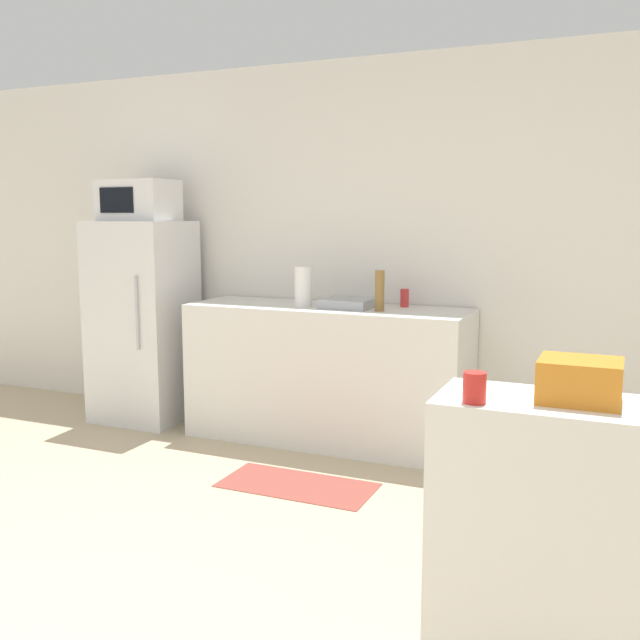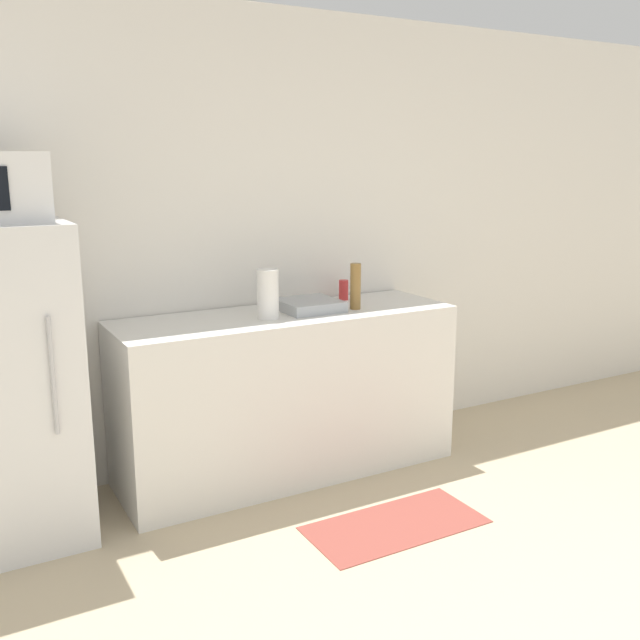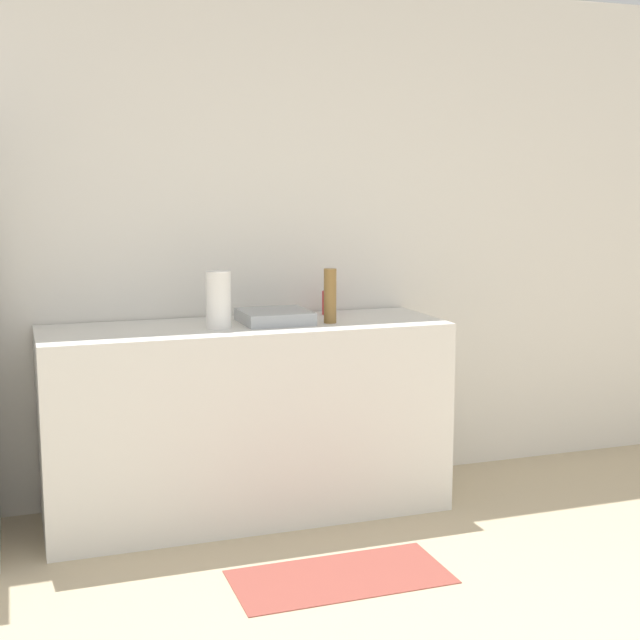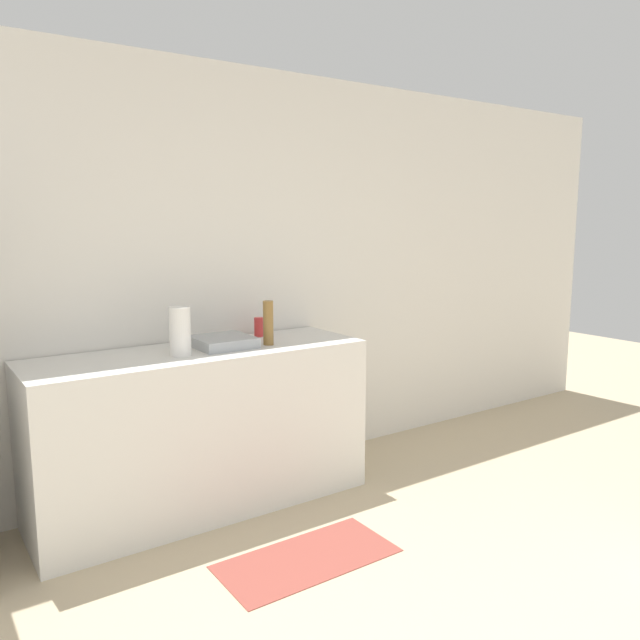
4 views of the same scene
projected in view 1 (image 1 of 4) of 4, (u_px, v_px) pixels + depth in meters
wall_back at (347, 249)px, 5.05m from camera, size 8.00×0.06×2.60m
refrigerator at (143, 322)px, 5.35m from camera, size 0.67×0.60×1.50m
microwave at (138, 201)px, 5.21m from camera, size 0.53×0.37×0.30m
counter at (328, 374)px, 4.85m from camera, size 1.92×0.61×0.93m
sink_basin at (349, 303)px, 4.73m from camera, size 0.32×0.32×0.06m
bottle_tall at (380, 291)px, 4.54m from camera, size 0.06×0.06×0.26m
bottle_short at (405, 298)px, 4.76m from camera, size 0.06×0.06×0.12m
shelf_cabinet at (550, 559)px, 2.18m from camera, size 0.71×0.36×0.99m
basket at (580, 381)px, 2.09m from camera, size 0.23×0.20×0.13m
jar at (475, 388)px, 2.08m from camera, size 0.07×0.07×0.09m
paper_towel_roll at (303, 287)px, 4.76m from camera, size 0.12×0.12×0.27m
kitchen_rug at (297, 485)px, 4.09m from camera, size 0.89×0.43×0.01m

